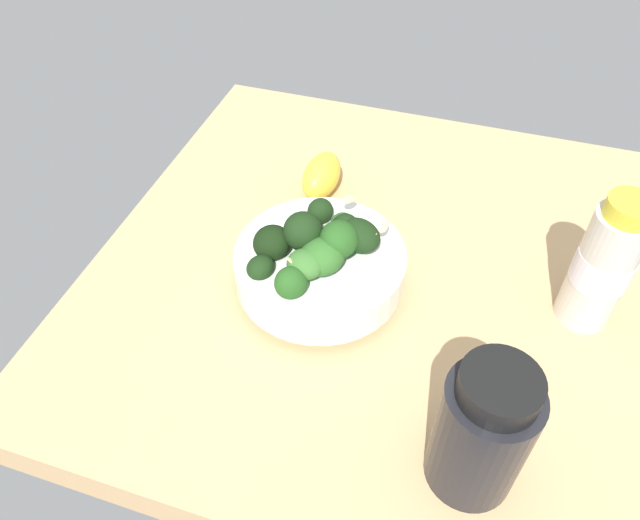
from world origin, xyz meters
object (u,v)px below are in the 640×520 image
(lemon_wedge, at_px, (322,176))
(bottle_tall, at_px, (604,265))
(bowl_of_broccoli, at_px, (319,261))
(bottle_short, at_px, (482,432))

(lemon_wedge, height_order, bottle_tall, bottle_tall)
(bowl_of_broccoli, relative_size, bottle_short, 1.28)
(bottle_tall, height_order, bottle_short, bottle_tall)
(bowl_of_broccoli, xyz_separation_m, lemon_wedge, (-0.15, -0.05, -0.02))
(lemon_wedge, distance_m, bottle_short, 0.38)
(bottle_tall, bearing_deg, bottle_short, -23.34)
(bowl_of_broccoli, bearing_deg, bottle_tall, 99.76)
(bottle_short, bearing_deg, bowl_of_broccoli, -131.17)
(bowl_of_broccoli, height_order, bottle_short, bottle_short)
(bowl_of_broccoli, distance_m, lemon_wedge, 0.16)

